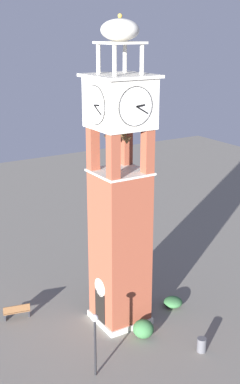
% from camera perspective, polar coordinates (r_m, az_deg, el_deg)
% --- Properties ---
extents(ground, '(80.00, 80.00, 0.00)m').
position_cam_1_polar(ground, '(31.59, 0.00, -14.16)').
color(ground, gray).
extents(clock_tower, '(3.32, 3.32, 17.53)m').
position_cam_1_polar(clock_tower, '(28.34, -0.00, -1.35)').
color(clock_tower, brown).
rests_on(clock_tower, ground).
extents(park_bench, '(0.79, 1.66, 0.95)m').
position_cam_1_polar(park_bench, '(32.04, -11.60, -13.06)').
color(park_bench, brown).
rests_on(park_bench, ground).
extents(lamp_post, '(0.36, 0.36, 3.50)m').
position_cam_1_polar(lamp_post, '(25.94, -2.85, -15.63)').
color(lamp_post, black).
rests_on(lamp_post, ground).
extents(trash_bin, '(0.52, 0.52, 0.80)m').
position_cam_1_polar(trash_bin, '(29.05, 9.21, -16.67)').
color(trash_bin, '#4C4C51').
rests_on(trash_bin, ground).
extents(shrub_near_entry, '(1.19, 1.19, 0.60)m').
position_cam_1_polar(shrub_near_entry, '(32.88, 6.01, -12.26)').
color(shrub_near_entry, '#336638').
rests_on(shrub_near_entry, ground).
extents(shrub_left_of_tower, '(1.13, 1.13, 0.74)m').
position_cam_1_polar(shrub_left_of_tower, '(35.15, 1.21, -9.90)').
color(shrub_left_of_tower, '#336638').
rests_on(shrub_left_of_tower, ground).
extents(shrub_behind_bench, '(1.19, 1.19, 1.05)m').
position_cam_1_polar(shrub_behind_bench, '(29.79, 2.65, -15.18)').
color(shrub_behind_bench, '#336638').
rests_on(shrub_behind_bench, ground).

